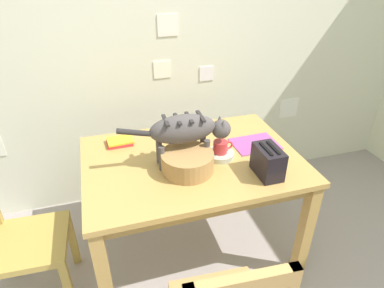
# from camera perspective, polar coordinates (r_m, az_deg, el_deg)

# --- Properties ---
(wall_rear) EXTENTS (5.01, 0.11, 2.50)m
(wall_rear) POSITION_cam_1_polar(r_m,az_deg,el_deg) (2.57, -5.83, 16.35)
(wall_rear) COLOR silver
(wall_rear) RESTS_ON ground_plane
(dining_table) EXTENTS (1.31, 0.93, 0.76)m
(dining_table) POSITION_cam_1_polar(r_m,az_deg,el_deg) (2.10, 0.00, -4.44)
(dining_table) COLOR #B58C49
(dining_table) RESTS_ON ground_plane
(cat) EXTENTS (0.66, 0.16, 0.31)m
(cat) POSITION_cam_1_polar(r_m,az_deg,el_deg) (1.90, -0.81, 2.36)
(cat) COLOR #4E4747
(cat) RESTS_ON dining_table
(saucer_bowl) EXTENTS (0.18, 0.18, 0.03)m
(saucer_bowl) POSITION_cam_1_polar(r_m,az_deg,el_deg) (2.06, 4.79, -1.81)
(saucer_bowl) COLOR #B6BBA4
(saucer_bowl) RESTS_ON dining_table
(coffee_mug) EXTENTS (0.13, 0.09, 0.08)m
(coffee_mug) POSITION_cam_1_polar(r_m,az_deg,el_deg) (2.03, 4.94, -0.49)
(coffee_mug) COLOR #CA3338
(coffee_mug) RESTS_ON saucer_bowl
(magazine) EXTENTS (0.30, 0.23, 0.01)m
(magazine) POSITION_cam_1_polar(r_m,az_deg,el_deg) (2.23, 10.73, 0.05)
(magazine) COLOR #9E4593
(magazine) RESTS_ON dining_table
(book_stack) EXTENTS (0.17, 0.13, 0.03)m
(book_stack) POSITION_cam_1_polar(r_m,az_deg,el_deg) (2.24, -12.26, 0.40)
(book_stack) COLOR red
(book_stack) RESTS_ON dining_table
(wicker_basket) EXTENTS (0.30, 0.30, 0.12)m
(wicker_basket) POSITION_cam_1_polar(r_m,az_deg,el_deg) (1.90, -0.79, -3.02)
(wicker_basket) COLOR #A77B46
(wicker_basket) RESTS_ON dining_table
(toaster) EXTENTS (0.12, 0.20, 0.18)m
(toaster) POSITION_cam_1_polar(r_m,az_deg,el_deg) (1.91, 12.87, -2.96)
(toaster) COLOR black
(toaster) RESTS_ON dining_table
(wooden_chair_far) EXTENTS (0.44, 0.44, 0.92)m
(wooden_chair_far) POSITION_cam_1_polar(r_m,az_deg,el_deg) (2.18, -27.37, -14.51)
(wooden_chair_far) COLOR #AE8F41
(wooden_chair_far) RESTS_ON ground_plane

